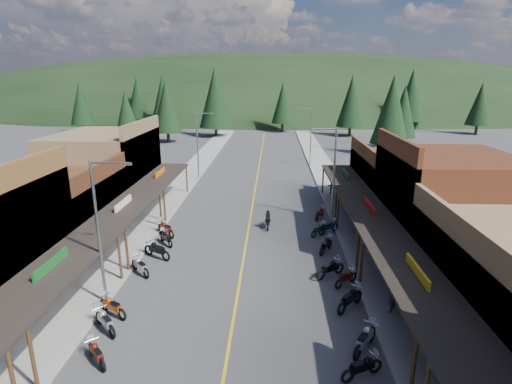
# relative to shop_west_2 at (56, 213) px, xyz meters

# --- Properties ---
(ground) EXTENTS (220.00, 220.00, 0.00)m
(ground) POSITION_rel_shop_west_2_xyz_m (13.75, -1.70, -2.53)
(ground) COLOR #38383A
(ground) RESTS_ON ground
(centerline) EXTENTS (0.15, 90.00, 0.01)m
(centerline) POSITION_rel_shop_west_2_xyz_m (13.75, 18.30, -2.53)
(centerline) COLOR gold
(centerline) RESTS_ON ground
(sidewalk_west) EXTENTS (3.40, 94.00, 0.15)m
(sidewalk_west) POSITION_rel_shop_west_2_xyz_m (5.05, 18.30, -2.46)
(sidewalk_west) COLOR gray
(sidewalk_west) RESTS_ON ground
(sidewalk_east) EXTENTS (3.40, 94.00, 0.15)m
(sidewalk_east) POSITION_rel_shop_west_2_xyz_m (22.45, 18.30, -2.46)
(sidewalk_east) COLOR gray
(sidewalk_east) RESTS_ON ground
(shop_west_2) EXTENTS (10.90, 9.00, 6.20)m
(shop_west_2) POSITION_rel_shop_west_2_xyz_m (0.00, 0.00, 0.00)
(shop_west_2) COLOR #3F2111
(shop_west_2) RESTS_ON ground
(shop_west_3) EXTENTS (10.90, 10.20, 8.20)m
(shop_west_3) POSITION_rel_shop_west_2_xyz_m (-0.03, 9.60, 0.99)
(shop_west_3) COLOR brown
(shop_west_3) RESTS_ON ground
(shop_east_2) EXTENTS (10.90, 9.00, 8.20)m
(shop_east_2) POSITION_rel_shop_west_2_xyz_m (27.54, 0.00, 0.99)
(shop_east_2) COLOR #562B19
(shop_east_2) RESTS_ON ground
(shop_east_3) EXTENTS (10.90, 10.20, 6.20)m
(shop_east_3) POSITION_rel_shop_west_2_xyz_m (27.51, 9.60, -0.00)
(shop_east_3) COLOR #4C2D16
(shop_east_3) RESTS_ON ground
(streetlight_0) EXTENTS (2.16, 0.18, 8.00)m
(streetlight_0) POSITION_rel_shop_west_2_xyz_m (6.80, -7.70, 1.93)
(streetlight_0) COLOR gray
(streetlight_0) RESTS_ON ground
(streetlight_1) EXTENTS (2.16, 0.18, 8.00)m
(streetlight_1) POSITION_rel_shop_west_2_xyz_m (6.80, 20.30, 1.93)
(streetlight_1) COLOR gray
(streetlight_1) RESTS_ON ground
(streetlight_2) EXTENTS (2.16, 0.18, 8.00)m
(streetlight_2) POSITION_rel_shop_west_2_xyz_m (20.71, 6.30, 1.93)
(streetlight_2) COLOR gray
(streetlight_2) RESTS_ON ground
(streetlight_3) EXTENTS (2.16, 0.18, 8.00)m
(streetlight_3) POSITION_rel_shop_west_2_xyz_m (20.71, 28.30, 1.93)
(streetlight_3) COLOR gray
(streetlight_3) RESTS_ON ground
(ridge_hill) EXTENTS (310.00, 140.00, 60.00)m
(ridge_hill) POSITION_rel_shop_west_2_xyz_m (13.75, 133.30, -2.53)
(ridge_hill) COLOR black
(ridge_hill) RESTS_ON ground
(pine_0) EXTENTS (5.04, 5.04, 11.00)m
(pine_0) POSITION_rel_shop_west_2_xyz_m (-26.25, 60.30, 3.95)
(pine_0) COLOR black
(pine_0) RESTS_ON ground
(pine_1) EXTENTS (5.88, 5.88, 12.50)m
(pine_1) POSITION_rel_shop_west_2_xyz_m (-10.25, 68.30, 4.70)
(pine_1) COLOR black
(pine_1) RESTS_ON ground
(pine_2) EXTENTS (6.72, 6.72, 14.00)m
(pine_2) POSITION_rel_shop_west_2_xyz_m (3.75, 56.30, 5.46)
(pine_2) COLOR black
(pine_2) RESTS_ON ground
(pine_3) EXTENTS (5.04, 5.04, 11.00)m
(pine_3) POSITION_rel_shop_west_2_xyz_m (17.75, 64.30, 3.95)
(pine_3) COLOR black
(pine_3) RESTS_ON ground
(pine_4) EXTENTS (5.88, 5.88, 12.50)m
(pine_4) POSITION_rel_shop_west_2_xyz_m (31.75, 58.30, 4.70)
(pine_4) COLOR black
(pine_4) RESTS_ON ground
(pine_5) EXTENTS (6.72, 6.72, 14.00)m
(pine_5) POSITION_rel_shop_west_2_xyz_m (47.75, 70.30, 5.46)
(pine_5) COLOR black
(pine_5) RESTS_ON ground
(pine_6) EXTENTS (5.04, 5.04, 11.00)m
(pine_6) POSITION_rel_shop_west_2_xyz_m (59.75, 62.30, 3.95)
(pine_6) COLOR black
(pine_6) RESTS_ON ground
(pine_7) EXTENTS (5.88, 5.88, 12.50)m
(pine_7) POSITION_rel_shop_west_2_xyz_m (-18.25, 74.30, 4.70)
(pine_7) COLOR black
(pine_7) RESTS_ON ground
(pine_8) EXTENTS (4.48, 4.48, 10.00)m
(pine_8) POSITION_rel_shop_west_2_xyz_m (-8.25, 38.30, 3.44)
(pine_8) COLOR black
(pine_8) RESTS_ON ground
(pine_9) EXTENTS (4.93, 4.93, 10.80)m
(pine_9) POSITION_rel_shop_west_2_xyz_m (37.75, 43.30, 3.85)
(pine_9) COLOR black
(pine_9) RESTS_ON ground
(pine_10) EXTENTS (5.38, 5.38, 11.60)m
(pine_10) POSITION_rel_shop_west_2_xyz_m (-4.25, 48.30, 4.25)
(pine_10) COLOR black
(pine_10) RESTS_ON ground
(pine_11) EXTENTS (5.82, 5.82, 12.40)m
(pine_11) POSITION_rel_shop_west_2_xyz_m (33.75, 36.30, 4.65)
(pine_11) COLOR black
(pine_11) RESTS_ON ground
(bike_west_3) EXTENTS (1.72, 1.79, 1.06)m
(bike_west_3) POSITION_rel_shop_west_2_xyz_m (8.18, -12.37, -2.00)
(bike_west_3) COLOR #61150D
(bike_west_3) RESTS_ON ground
(bike_west_4) EXTENTS (2.01, 2.02, 1.22)m
(bike_west_4) POSITION_rel_shop_west_2_xyz_m (7.62, -10.11, -1.92)
(bike_west_4) COLOR gray
(bike_west_4) RESTS_ON ground
(bike_west_5) EXTENTS (2.14, 1.69, 1.19)m
(bike_west_5) POSITION_rel_shop_west_2_xyz_m (7.46, -8.81, -1.94)
(bike_west_5) COLOR #B53F0C
(bike_west_5) RESTS_ON ground
(bike_west_6) EXTENTS (2.02, 2.04, 1.23)m
(bike_west_6) POSITION_rel_shop_west_2_xyz_m (7.43, -4.23, -1.92)
(bike_west_6) COLOR #9A999E
(bike_west_6) RESTS_ON ground
(bike_west_7) EXTENTS (2.42, 1.87, 1.34)m
(bike_west_7) POSITION_rel_shop_west_2_xyz_m (7.83, -1.91, -1.86)
(bike_west_7) COLOR black
(bike_west_7) RESTS_ON ground
(bike_west_8) EXTENTS (1.75, 1.96, 1.13)m
(bike_west_8) POSITION_rel_shop_west_2_xyz_m (7.86, 0.42, -1.97)
(bike_west_8) COLOR black
(bike_west_8) RESTS_ON ground
(bike_west_9) EXTENTS (2.14, 2.20, 1.32)m
(bike_west_9) POSITION_rel_shop_west_2_xyz_m (7.39, 2.10, -1.88)
(bike_west_9) COLOR maroon
(bike_west_9) RESTS_ON ground
(bike_east_3) EXTENTS (2.06, 1.47, 1.13)m
(bike_east_3) POSITION_rel_shop_west_2_xyz_m (19.44, -12.76, -1.97)
(bike_east_3) COLOR black
(bike_east_3) RESTS_ON ground
(bike_east_4) EXTENTS (1.94, 2.32, 1.31)m
(bike_east_4) POSITION_rel_shop_west_2_xyz_m (19.93, -11.02, -1.88)
(bike_east_4) COLOR #A6A5AA
(bike_east_4) RESTS_ON ground
(bike_east_5) EXTENTS (2.07, 2.21, 1.30)m
(bike_east_5) POSITION_rel_shop_west_2_xyz_m (19.89, -7.60, -1.88)
(bike_east_5) COLOR black
(bike_east_5) RESTS_ON ground
(bike_east_6) EXTENTS (1.80, 1.70, 1.06)m
(bike_east_6) POSITION_rel_shop_west_2_xyz_m (20.11, -5.10, -2.00)
(bike_east_6) COLOR maroon
(bike_east_6) RESTS_ON ground
(bike_east_7) EXTENTS (2.21, 1.87, 1.25)m
(bike_east_7) POSITION_rel_shop_west_2_xyz_m (19.31, -4.09, -1.91)
(bike_east_7) COLOR black
(bike_east_7) RESTS_ON ground
(bike_east_8) EXTENTS (1.61, 2.16, 1.19)m
(bike_east_8) POSITION_rel_shop_west_2_xyz_m (19.51, -0.42, -1.94)
(bike_east_8) COLOR black
(bike_east_8) RESTS_ON ground
(bike_east_9) EXTENTS (1.70, 1.85, 1.08)m
(bike_east_9) POSITION_rel_shop_west_2_xyz_m (19.34, 2.67, -1.99)
(bike_east_9) COLOR #0D4124
(bike_east_9) RESTS_ON ground
(bike_east_10) EXTENTS (2.03, 1.81, 1.17)m
(bike_east_10) POSITION_rel_shop_west_2_xyz_m (20.16, 3.17, -1.95)
(bike_east_10) COLOR navy
(bike_east_10) RESTS_ON ground
(bike_east_11) EXTENTS (1.41, 2.03, 1.11)m
(bike_east_11) POSITION_rel_shop_west_2_xyz_m (19.84, 6.59, -1.98)
(bike_east_11) COLOR maroon
(bike_east_11) RESTS_ON ground
(rider_on_bike) EXTENTS (0.72, 2.08, 1.58)m
(rider_on_bike) POSITION_rel_shop_west_2_xyz_m (15.33, 4.20, -1.90)
(rider_on_bike) COLOR black
(rider_on_bike) RESTS_ON ground
(pedestrian_east_a) EXTENTS (0.59, 0.72, 1.70)m
(pedestrian_east_a) POSITION_rel_shop_west_2_xyz_m (21.97, -7.96, -1.53)
(pedestrian_east_a) COLOR #291E2D
(pedestrian_east_a) RESTS_ON sidewalk_east
(pedestrian_east_b) EXTENTS (0.91, 0.66, 1.70)m
(pedestrian_east_b) POSITION_rel_shop_west_2_xyz_m (21.84, 14.03, -1.53)
(pedestrian_east_b) COLOR brown
(pedestrian_east_b) RESTS_ON sidewalk_east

